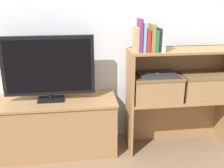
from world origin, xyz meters
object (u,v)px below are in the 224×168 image
object	(u,v)px
tv	(49,67)
storage_basket_left	(156,87)
book_forest	(155,40)
book_crimson	(147,40)
book_plum	(140,35)
book_skyblue	(143,37)
book_olive	(152,38)
book_ivory	(162,39)
laptop	(157,74)
book_charcoal	(158,40)
book_tan	(136,39)
storage_basket_right	(205,85)
tv_stand	(53,126)

from	to	relation	value
tv	storage_basket_left	bearing A→B (deg)	-4.25
book_forest	storage_basket_left	bearing A→B (deg)	31.96
tv	book_crimson	world-z (taller)	book_crimson
book_plum	book_skyblue	distance (m)	0.03
book_olive	book_plum	bearing A→B (deg)	180.00
book_ivory	laptop	xyz separation A→B (m)	(-0.01, 0.03, -0.31)
book_charcoal	book_ivory	size ratio (longest dim) A/B	0.95
book_skyblue	book_ivory	distance (m)	0.15
book_skyblue	book_crimson	size ratio (longest dim) A/B	1.28
book_tan	book_olive	size ratio (longest dim) A/B	0.89
book_plum	book_forest	world-z (taller)	book_plum
laptop	storage_basket_left	bearing A→B (deg)	180.00
book_skyblue	book_ivory	xyz separation A→B (m)	(0.15, 0.00, -0.02)
book_tan	book_forest	bearing A→B (deg)	0.00
book_plum	book_olive	bearing A→B (deg)	0.00
tv	book_plum	size ratio (longest dim) A/B	2.92
book_tan	book_charcoal	world-z (taller)	book_tan
tv	laptop	distance (m)	0.91
tv	book_skyblue	size ratio (longest dim) A/B	3.34
book_charcoal	storage_basket_right	bearing A→B (deg)	3.34
book_plum	laptop	bearing A→B (deg)	8.96
book_forest	book_olive	bearing A→B (deg)	180.00
tv	book_skyblue	bearing A→B (deg)	-7.02
book_charcoal	book_tan	bearing A→B (deg)	-180.00
storage_basket_left	tv_stand	bearing A→B (deg)	175.65
book_skyblue	storage_basket_right	world-z (taller)	book_skyblue
book_olive	laptop	bearing A→B (deg)	20.21
book_crimson	laptop	xyz separation A→B (m)	(0.11, 0.03, -0.30)
storage_basket_right	book_olive	bearing A→B (deg)	-177.01
tv_stand	tv	size ratio (longest dim) A/B	1.48
book_tan	book_forest	world-z (taller)	book_tan
book_forest	storage_basket_left	xyz separation A→B (m)	(0.04, 0.03, -0.41)
tv_stand	book_forest	bearing A→B (deg)	-6.33
book_plum	book_forest	distance (m)	0.13
book_skyblue	book_olive	size ratio (longest dim) A/B	1.03
tv_stand	book_olive	world-z (taller)	book_olive
book_crimson	book_ivory	world-z (taller)	book_ivory
storage_basket_right	book_skyblue	bearing A→B (deg)	-177.37
book_tan	book_plum	world-z (taller)	book_plum
book_skyblue	book_charcoal	bearing A→B (deg)	0.00
book_skyblue	book_plum	bearing A→B (deg)	180.00
book_tan	laptop	xyz separation A→B (m)	(0.20, 0.03, -0.31)
tv	book_forest	size ratio (longest dim) A/B	4.38
tv_stand	book_crimson	xyz separation A→B (m)	(0.80, -0.10, 0.76)
book_skyblue	laptop	size ratio (longest dim) A/B	0.70
book_plum	laptop	world-z (taller)	book_plum
book_plum	book_crimson	xyz separation A→B (m)	(0.06, -0.00, -0.04)
book_tan	storage_basket_right	bearing A→B (deg)	2.40
book_skyblue	book_olive	xyz separation A→B (m)	(0.07, 0.00, -0.00)
tv	book_charcoal	distance (m)	0.92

